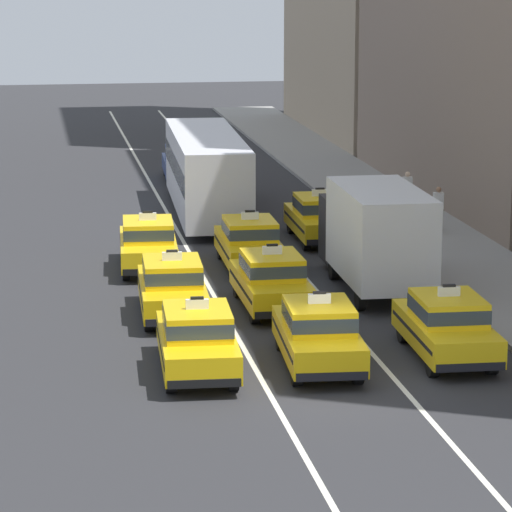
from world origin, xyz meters
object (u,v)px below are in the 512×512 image
taxi_left_nearest (197,339)px  taxi_right_nearest (447,325)px  bus_center_fourth (206,170)px  pedestrian_mid_block (407,192)px  taxi_center_second (271,280)px  taxi_left_second (172,286)px  taxi_center_nearest (318,333)px  box_truck_right_second (375,233)px  taxi_right_third (319,217)px  pedestrian_near_crosswalk (438,209)px  taxi_left_third (148,243)px  taxi_center_third (250,242)px  sedan_center_fifth (183,162)px

taxi_left_nearest → taxi_right_nearest: same height
bus_center_fourth → pedestrian_mid_block: bus_center_fourth is taller
taxi_center_second → bus_center_fourth: size_ratio=0.40×
taxi_left_second → taxi_center_nearest: (3.08, -5.47, 0.00)m
box_truck_right_second → taxi_right_third: bearing=91.0°
taxi_left_nearest → pedestrian_near_crosswalk: bearing=55.3°
taxi_left_second → bus_center_fourth: bearing=79.0°
taxi_left_second → taxi_left_third: (-0.14, 6.12, 0.00)m
taxi_center_second → taxi_right_third: (3.39, 9.34, 0.00)m
taxi_left_nearest → taxi_center_second: (2.89, 5.85, 0.00)m
taxi_right_nearest → pedestrian_near_crosswalk: taxi_right_nearest is taller
taxi_left_nearest → bus_center_fourth: 20.98m
taxi_left_nearest → box_truck_right_second: box_truck_right_second is taller
taxi_right_nearest → taxi_right_third: (-0.14, 14.96, 0.00)m
taxi_left_second → taxi_left_third: 6.12m
box_truck_right_second → bus_center_fourth: bearing=104.9°
taxi_center_third → taxi_center_nearest: bearing=-90.4°
bus_center_fourth → pedestrian_near_crosswalk: 9.43m
taxi_left_third → taxi_right_nearest: size_ratio=1.01×
pedestrian_mid_block → taxi_center_third: bearing=-133.7°
taxi_left_nearest → taxi_center_second: bearing=63.7°
pedestrian_near_crosswalk → taxi_left_nearest: bearing=-124.7°
taxi_center_third → pedestrian_mid_block: 10.86m
pedestrian_near_crosswalk → taxi_right_nearest: bearing=-105.9°
taxi_center_nearest → sedan_center_fifth: 29.48m
taxi_left_nearest → taxi_left_second: size_ratio=1.00×
taxi_left_second → taxi_right_nearest: 8.34m
taxi_left_third → taxi_right_nearest: 13.17m
sedan_center_fifth → taxi_right_third: taxi_right_third is taller
taxi_right_third → box_truck_right_second: bearing=-89.0°
taxi_left_second → pedestrian_mid_block: size_ratio=2.78×
taxi_right_nearest → taxi_left_second: bearing=140.7°
taxi_left_third → pedestrian_mid_block: 13.11m
box_truck_right_second → pedestrian_near_crosswalk: box_truck_right_second is taller
bus_center_fourth → taxi_right_nearest: (3.48, -20.52, -0.94)m
taxi_left_second → sedan_center_fifth: (3.05, 24.01, -0.03)m
taxi_left_nearest → taxi_left_second: 5.52m
taxi_right_nearest → pedestrian_mid_block: taxi_right_nearest is taller
taxi_center_nearest → taxi_right_nearest: 3.38m
taxi_left_nearest → sedan_center_fifth: (3.02, 29.53, -0.03)m
taxi_center_second → bus_center_fourth: 14.93m
taxi_left_third → box_truck_right_second: (6.58, -3.95, 0.90)m
taxi_center_nearest → bus_center_fourth: bus_center_fourth is taller
taxi_center_nearest → taxi_center_third: (0.07, 11.18, 0.00)m
box_truck_right_second → taxi_left_second: bearing=-161.4°
taxi_center_nearest → taxi_center_second: 5.81m
bus_center_fourth → taxi_right_third: (3.34, -5.56, -0.94)m
bus_center_fourth → sedan_center_fifth: (0.08, 8.78, -0.97)m
sedan_center_fifth → pedestrian_mid_block: bearing=-54.0°
bus_center_fourth → pedestrian_mid_block: size_ratio=6.77×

